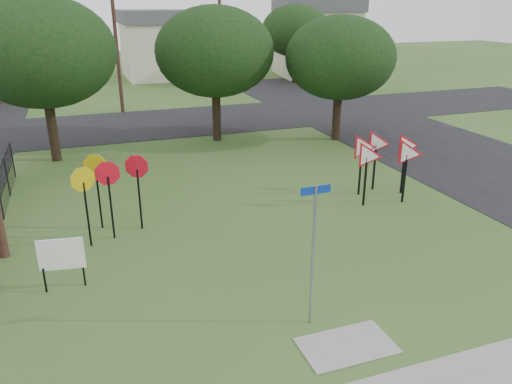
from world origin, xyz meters
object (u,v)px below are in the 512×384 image
(info_board, at_px, (61,256))
(street_name_sign, at_px, (313,248))
(yield_sign_cluster, at_px, (384,152))
(stop_sign_cluster, at_px, (107,179))

(info_board, bearing_deg, street_name_sign, -33.01)
(yield_sign_cluster, height_order, info_board, yield_sign_cluster)
(street_name_sign, bearing_deg, yield_sign_cluster, 46.76)
(stop_sign_cluster, bearing_deg, yield_sign_cluster, -0.12)
(street_name_sign, bearing_deg, stop_sign_cluster, 121.52)
(yield_sign_cluster, bearing_deg, info_board, -165.65)
(street_name_sign, distance_m, yield_sign_cluster, 8.61)
(stop_sign_cluster, height_order, yield_sign_cluster, stop_sign_cluster)
(stop_sign_cluster, bearing_deg, info_board, -115.99)
(stop_sign_cluster, height_order, info_board, stop_sign_cluster)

